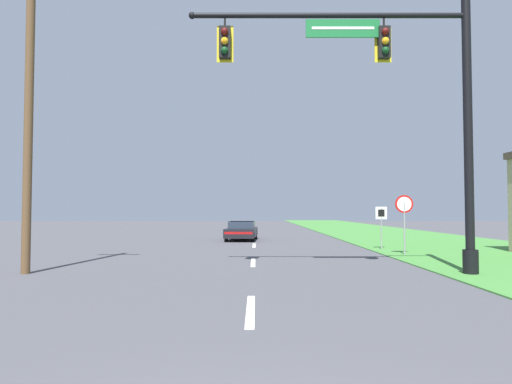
% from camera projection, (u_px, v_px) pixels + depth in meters
% --- Properties ---
extents(grass_verge_right, '(10.00, 110.00, 0.04)m').
position_uv_depth(grass_verge_right, '(403.00, 237.00, 32.56)').
color(grass_verge_right, '#428438').
rests_on(grass_verge_right, ground).
extents(road_center_line, '(0.16, 34.80, 0.01)m').
position_uv_depth(road_center_line, '(256.00, 245.00, 24.60)').
color(road_center_line, silver).
rests_on(road_center_line, ground).
extents(signal_mast, '(8.54, 0.47, 8.57)m').
position_uv_depth(signal_mast, '(404.00, 99.00, 13.53)').
color(signal_mast, black).
rests_on(signal_mast, grass_verge_right).
extents(car_ahead, '(2.06, 4.56, 1.19)m').
position_uv_depth(car_ahead, '(243.00, 231.00, 29.16)').
color(car_ahead, black).
rests_on(car_ahead, ground).
extents(stop_sign, '(0.76, 0.07, 2.50)m').
position_uv_depth(stop_sign, '(406.00, 211.00, 19.21)').
color(stop_sign, gray).
rests_on(stop_sign, grass_verge_right).
extents(route_sign_post, '(0.55, 0.06, 2.03)m').
position_uv_depth(route_sign_post, '(383.00, 218.00, 21.94)').
color(route_sign_post, gray).
rests_on(route_sign_post, grass_verge_right).
extents(utility_pole_near, '(1.80, 0.26, 9.53)m').
position_uv_depth(utility_pole_near, '(31.00, 111.00, 13.83)').
color(utility_pole_near, brown).
rests_on(utility_pole_near, ground).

